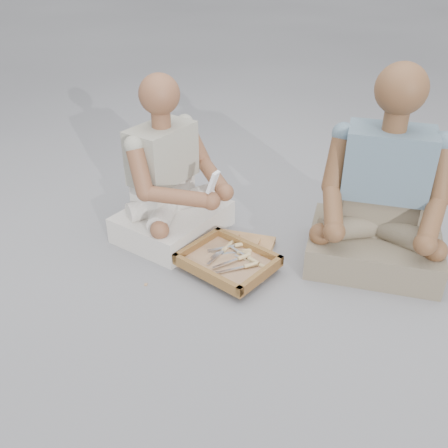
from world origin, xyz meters
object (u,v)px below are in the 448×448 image
(tool_tray, at_px, (228,262))
(companion, at_px, (381,203))
(craftsman, at_px, (170,184))
(carved_panel, at_px, (218,250))

(tool_tray, relative_size, companion, 0.53)
(craftsman, height_order, companion, companion)
(craftsman, bearing_deg, carved_panel, 86.67)
(carved_panel, height_order, tool_tray, tool_tray)
(carved_panel, height_order, craftsman, craftsman)
(carved_panel, xyz_separation_m, craftsman, (-0.32, 0.10, 0.29))
(carved_panel, bearing_deg, craftsman, 161.87)
(tool_tray, relative_size, craftsman, 0.59)
(carved_panel, bearing_deg, companion, 15.69)
(companion, bearing_deg, craftsman, 1.31)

